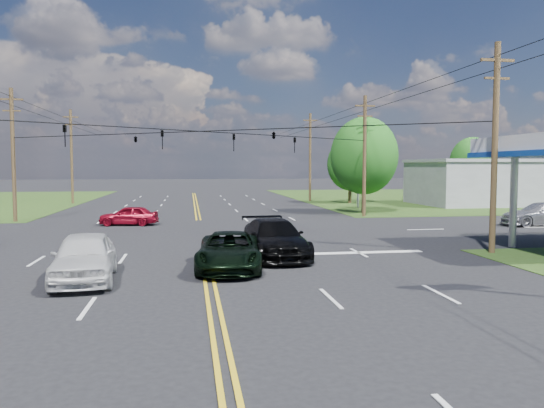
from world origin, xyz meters
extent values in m
plane|color=black|center=(0.00, 12.00, 0.00)|extent=(280.00, 280.00, 0.00)
cube|color=#283D13|center=(35.00, 44.00, 0.00)|extent=(46.00, 48.00, 0.03)
cube|color=silver|center=(5.00, 4.00, 0.00)|extent=(10.00, 0.50, 0.02)
cube|color=gray|center=(30.00, 32.00, 2.20)|extent=(14.00, 10.00, 4.40)
cylinder|color=#A5A5AA|center=(15.00, 4.50, 2.33)|extent=(0.36, 0.36, 4.65)
cylinder|color=#47321E|center=(13.00, 3.00, 4.75)|extent=(0.28, 0.28, 9.50)
cube|color=#47321E|center=(13.00, 3.00, 8.70)|extent=(1.60, 0.12, 0.12)
cube|color=#47321E|center=(13.00, 3.00, 7.90)|extent=(1.20, 0.10, 0.10)
cylinder|color=#47321E|center=(-13.00, 21.00, 4.75)|extent=(0.28, 0.28, 9.50)
cube|color=#47321E|center=(-13.00, 21.00, 8.70)|extent=(1.60, 0.12, 0.12)
cube|color=#47321E|center=(-13.00, 21.00, 7.90)|extent=(1.20, 0.10, 0.10)
cylinder|color=#47321E|center=(13.00, 21.00, 4.75)|extent=(0.28, 0.28, 9.50)
cube|color=#47321E|center=(13.00, 21.00, 8.70)|extent=(1.60, 0.12, 0.12)
cube|color=#47321E|center=(13.00, 21.00, 7.90)|extent=(1.20, 0.10, 0.10)
cylinder|color=#47321E|center=(-13.00, 40.00, 5.00)|extent=(0.28, 0.28, 10.00)
cube|color=#47321E|center=(-13.00, 40.00, 9.20)|extent=(1.60, 0.12, 0.12)
cube|color=#47321E|center=(-13.00, 40.00, 8.40)|extent=(1.20, 0.10, 0.10)
cylinder|color=#47321E|center=(13.00, 40.00, 5.00)|extent=(0.28, 0.28, 10.00)
cube|color=#47321E|center=(13.00, 40.00, 9.20)|extent=(1.60, 0.12, 0.12)
cube|color=#47321E|center=(13.00, 40.00, 8.40)|extent=(1.20, 0.10, 0.10)
imported|color=black|center=(-6.50, 7.50, 5.42)|extent=(0.17, 0.21, 1.05)
imported|color=black|center=(-2.08, 10.56, 5.42)|extent=(0.17, 0.21, 1.05)
imported|color=black|center=(2.08, 13.44, 5.42)|extent=(0.17, 0.21, 1.05)
imported|color=black|center=(6.50, 16.50, 5.42)|extent=(0.17, 0.21, 1.05)
imported|color=black|center=(-3.90, 14.70, 5.70)|extent=(1.24, 0.26, 0.50)
imported|color=black|center=(3.90, 9.30, 5.70)|extent=(1.24, 0.26, 0.50)
cylinder|color=black|center=(13.00, 10.00, 8.90)|extent=(0.04, 100.00, 0.04)
cylinder|color=black|center=(13.00, 10.00, 8.30)|extent=(0.04, 100.00, 0.04)
cylinder|color=#47321E|center=(14.00, 24.00, 1.65)|extent=(0.36, 0.36, 3.30)
ellipsoid|color=#155016|center=(14.00, 24.00, 4.88)|extent=(5.70, 5.70, 6.60)
cylinder|color=#47321E|center=(16.50, 36.00, 1.43)|extent=(0.36, 0.36, 2.86)
ellipsoid|color=#155016|center=(16.50, 36.00, 4.23)|extent=(4.94, 4.94, 5.72)
cylinder|color=#47321E|center=(34.00, 42.00, 1.54)|extent=(0.36, 0.36, 3.08)
ellipsoid|color=#155016|center=(34.00, 42.00, 4.55)|extent=(5.32, 5.32, 6.16)
imported|color=black|center=(0.84, 0.99, 0.72)|extent=(2.87, 5.37, 1.43)
imported|color=black|center=(3.00, 3.50, 0.82)|extent=(2.71, 5.81, 1.64)
imported|color=silver|center=(-4.25, -0.30, 0.85)|extent=(2.42, 5.13, 1.70)
imported|color=maroon|center=(-4.72, 17.50, 0.66)|extent=(4.04, 2.01, 1.32)
imported|color=#A5A5AA|center=(22.69, 13.00, 0.78)|extent=(5.44, 2.34, 1.56)
cylinder|color=#A5A5AA|center=(15.39, 29.84, 3.98)|extent=(0.20, 0.20, 7.97)
cube|color=gold|center=(15.39, 29.84, 7.37)|extent=(2.20, 0.67, 1.10)
camera|label=1|loc=(-0.65, -19.16, 3.96)|focal=35.00mm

